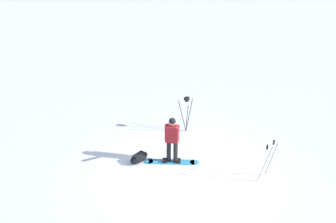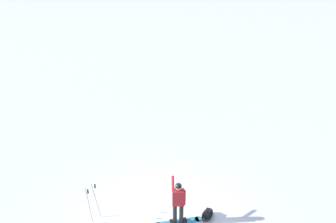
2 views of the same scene
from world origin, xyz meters
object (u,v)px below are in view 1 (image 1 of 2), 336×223
at_px(gear_bag_large, 139,157).
at_px(camera_tripod, 186,107).
at_px(snowboard, 172,162).
at_px(snowboarder, 172,136).
at_px(ski_poles, 269,156).

bearing_deg(gear_bag_large, camera_tripod, 102.28).
distance_m(snowboard, gear_bag_large, 1.05).
distance_m(gear_bag_large, camera_tripod, 2.62).
bearing_deg(snowboard, gear_bag_large, -130.17).
height_order(snowboarder, gear_bag_large, snowboarder).
height_order(snowboard, gear_bag_large, gear_bag_large).
distance_m(gear_bag_large, ski_poles, 4.01).
bearing_deg(snowboard, ski_poles, 33.84).
height_order(snowboard, camera_tripod, camera_tripod).
relative_size(gear_bag_large, ski_poles, 0.57).
xyz_separation_m(snowboarder, snowboard, (0.00, -0.02, -0.94)).
relative_size(snowboard, gear_bag_large, 1.89).
relative_size(camera_tripod, ski_poles, 1.06).
distance_m(snowboard, ski_poles, 3.05).
xyz_separation_m(snowboard, camera_tripod, (-1.20, 1.63, 0.96)).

